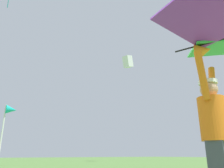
# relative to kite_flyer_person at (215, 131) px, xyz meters

# --- Properties ---
(kite_flyer_person) EXTENTS (0.79, 0.43, 1.92)m
(kite_flyer_person) POSITION_rel_kite_flyer_person_xyz_m (0.00, 0.00, 0.00)
(kite_flyer_person) COLOR #424751
(kite_flyer_person) RESTS_ON ground
(held_stunt_kite) EXTENTS (2.05, 1.39, 0.44)m
(held_stunt_kite) POSITION_rel_kite_flyer_person_xyz_m (0.03, -0.09, 1.29)
(held_stunt_kite) COLOR black
(distant_kite_white_low_left) EXTENTS (1.21, 1.04, 1.51)m
(distant_kite_white_low_left) POSITION_rel_kite_flyer_person_xyz_m (12.06, 16.52, 9.83)
(distant_kite_white_low_left) COLOR white
(marker_flag) EXTENTS (0.30, 0.24, 1.93)m
(marker_flag) POSITION_rel_kite_flyer_person_xyz_m (-1.59, 4.79, 0.74)
(marker_flag) COLOR silver
(marker_flag) RESTS_ON ground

